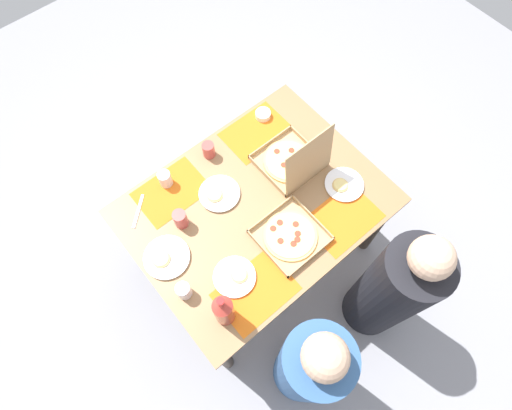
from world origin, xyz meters
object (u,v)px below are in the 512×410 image
plate_middle (219,194)px  plate_near_right (344,185)px  plate_far_right (235,277)px  diner_left_seat (391,290)px  cup_dark (165,179)px  cup_spare (184,291)px  plate_near_left (166,257)px  diner_right_seat (309,367)px  pizza_box_edge_far (290,236)px  condiment_bowl (263,115)px  pizza_box_corner_right (293,161)px  cup_clear_left (208,150)px  cup_clear_right (180,219)px  soda_bottle (224,310)px

plate_middle → plate_near_right: size_ratio=1.05×
plate_far_right → diner_left_seat: bearing=139.2°
cup_dark → cup_spare: bearing=63.5°
cup_spare → diner_left_seat: bearing=143.6°
plate_near_left → diner_right_seat: 0.88m
plate_far_right → plate_near_right: bearing=-178.6°
pizza_box_edge_far → condiment_bowl: (-0.37, -0.64, 0.01)m
plate_far_right → cup_dark: size_ratio=2.20×
plate_near_left → plate_far_right: bearing=124.3°
plate_far_right → condiment_bowl: 0.95m
pizza_box_edge_far → cup_dark: 0.71m
pizza_box_edge_far → plate_near_left: 0.61m
plate_far_right → condiment_bowl: bearing=-138.4°
condiment_bowl → diner_right_seat: 1.36m
pizza_box_corner_right → plate_far_right: 0.68m
cup_clear_left → cup_clear_right: bearing=33.9°
pizza_box_corner_right → soda_bottle: size_ratio=1.06×
condiment_bowl → pizza_box_corner_right: bearing=75.4°
cup_clear_right → cup_spare: size_ratio=1.16×
plate_far_right → cup_clear_right: bearing=-85.5°
plate_middle → cup_spare: (0.44, 0.31, 0.04)m
pizza_box_corner_right → diner_right_seat: 1.04m
cup_clear_right → plate_near_right: bearing=154.5°
plate_near_right → diner_left_seat: bearing=76.0°
pizza_box_edge_far → cup_clear_left: bearing=-88.1°
diner_left_seat → diner_right_seat: 0.58m
pizza_box_edge_far → cup_clear_left: size_ratio=3.31×
plate_far_right → cup_spare: cup_spare is taller
cup_spare → cup_dark: cup_spare is taller
cup_spare → pizza_box_corner_right: bearing=-167.4°
plate_middle → pizza_box_edge_far: bearing=107.4°
plate_middle → soda_bottle: bearing=55.0°
cup_clear_left → cup_spare: (0.54, 0.53, 0.00)m
plate_middle → plate_far_right: 0.45m
plate_far_right → plate_middle: bearing=-118.0°
plate_far_right → pizza_box_corner_right: bearing=-155.6°
plate_near_right → diner_left_seat: size_ratio=0.18×
pizza_box_corner_right → diner_left_seat: bearing=89.4°
diner_left_seat → plate_near_left: bearing=-45.3°
pizza_box_edge_far → cup_clear_right: size_ratio=2.80×
diner_right_seat → pizza_box_edge_far: bearing=-121.1°
plate_near_left → plate_far_right: 0.35m
plate_near_right → cup_clear_left: (0.43, -0.60, 0.04)m
plate_near_left → cup_spare: size_ratio=2.40×
plate_near_left → plate_far_right: (-0.20, 0.29, 0.00)m
condiment_bowl → plate_near_left: bearing=20.6°
diner_right_seat → plate_middle: bearing=-101.0°
plate_near_right → soda_bottle: (0.89, 0.13, 0.12)m
cup_clear_right → cup_spare: 0.36m
cup_spare → condiment_bowl: cup_spare is taller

